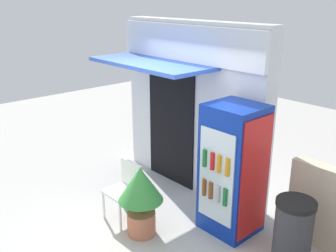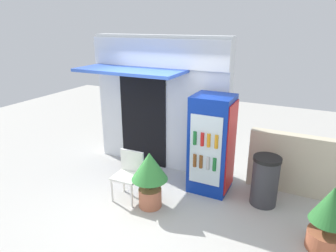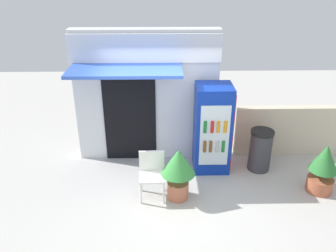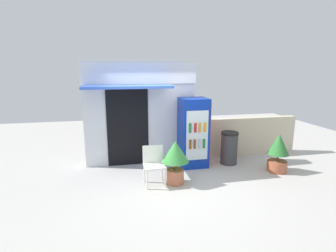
% 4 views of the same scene
% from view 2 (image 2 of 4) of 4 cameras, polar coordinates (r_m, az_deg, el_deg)
% --- Properties ---
extents(ground, '(16.00, 16.00, 0.00)m').
position_cam_2_polar(ground, '(5.57, -5.38, -14.11)').
color(ground, beige).
extents(storefront_building, '(2.98, 1.21, 2.81)m').
position_cam_2_polar(storefront_building, '(6.38, -1.73, 4.89)').
color(storefront_building, silver).
rests_on(storefront_building, ground).
extents(drink_cooler, '(0.73, 0.73, 1.83)m').
position_cam_2_polar(drink_cooler, '(5.59, 8.29, -3.45)').
color(drink_cooler, '#0C2D9E').
rests_on(drink_cooler, ground).
extents(plastic_chair, '(0.47, 0.44, 0.87)m').
position_cam_2_polar(plastic_chair, '(5.48, -7.34, -8.53)').
color(plastic_chair, white).
rests_on(plastic_chair, ground).
extents(potted_plant_near_shop, '(0.62, 0.62, 1.01)m').
position_cam_2_polar(potted_plant_near_shop, '(5.13, -3.49, -8.92)').
color(potted_plant_near_shop, '#BC6B4C').
rests_on(potted_plant_near_shop, ground).
extents(potted_plant_curbside, '(0.52, 0.52, 0.99)m').
position_cam_2_polar(potted_plant_curbside, '(4.80, 28.23, -14.80)').
color(potted_plant_curbside, '#AD5B3D').
rests_on(potted_plant_curbside, ground).
extents(trash_bin, '(0.47, 0.47, 0.89)m').
position_cam_2_polar(trash_bin, '(5.54, 17.88, -9.82)').
color(trash_bin, '#38383D').
rests_on(trash_bin, ground).
extents(stone_boundary_wall, '(2.83, 0.20, 1.14)m').
position_cam_2_polar(stone_boundary_wall, '(6.06, 28.42, -7.45)').
color(stone_boundary_wall, beige).
rests_on(stone_boundary_wall, ground).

